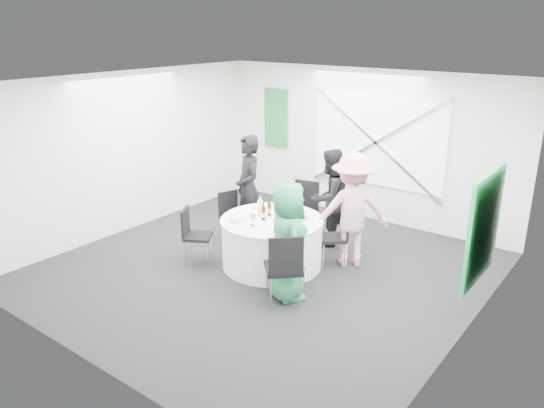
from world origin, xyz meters
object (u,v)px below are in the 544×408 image
Objects in this scene: person_man_back_left at (248,188)px; person_woman_pink at (352,210)px; chair_back_right at (338,233)px; green_water_bottle at (287,212)px; chair_front_right at (284,264)px; chair_back at (304,206)px; banquet_table at (272,242)px; chair_front_left at (193,231)px; person_man_back at (330,198)px; clear_water_bottle at (260,208)px; chair_back_left at (231,212)px; person_woman_green at (288,241)px.

person_man_back_left is 1.03× the size of person_woman_pink.
green_water_bottle is (-0.54, -0.59, 0.38)m from chair_back_right.
green_water_bottle reaches higher than chair_front_right.
chair_front_right is at bearing -72.78° from chair_back.
person_man_back_left is (-0.98, 0.63, 0.53)m from banquet_table.
green_water_bottle reaches higher than chair_front_left.
banquet_table is 0.95× the size of person_man_back.
clear_water_bottle is (-0.45, -0.08, -0.01)m from green_water_bottle.
person_man_back_left reaches higher than chair_back_right.
person_man_back_left is 5.85× the size of clear_water_bottle.
person_man_back_left reaches higher than chair_back_left.
person_woman_pink is at bearing -55.91° from person_woman_green.
chair_back_right is 1.26m from clear_water_bottle.
chair_front_right is 0.57× the size of person_man_back_left.
green_water_bottle is (0.22, 0.08, 0.51)m from banquet_table.
person_woman_green is (0.99, -1.86, 0.22)m from chair_back.
chair_back_right is at bearing -38.75° from chair_back.
person_woman_pink reaches higher than green_water_bottle.
chair_back_left is at bearing -29.68° from person_woman_pink.
chair_front_left is 2.67× the size of green_water_bottle.
chair_front_right reaches higher than chair_back_right.
chair_back_right is 0.49× the size of person_woman_pink.
banquet_table is at bearing 0.00° from person_woman_pink.
chair_front_right is (0.89, -0.90, 0.23)m from banquet_table.
green_water_bottle is 1.06× the size of clear_water_bottle.
clear_water_bottle is at bearing -100.84° from chair_back.
person_man_back is at bearing -74.97° from person_woman_pink.
chair_back_left is 1.69m from person_man_back.
chair_back is at bearing 70.02° from person_man_back_left.
chair_front_right is 0.34m from person_woman_green.
person_man_back reaches higher than clear_water_bottle.
chair_back is at bearing -21.26° from person_woman_green.
green_water_bottle is (1.27, 0.72, 0.38)m from chair_front_left.
green_water_bottle reaches higher than chair_back_left.
person_man_back_left is (-0.75, -0.57, 0.31)m from chair_back.
clear_water_bottle reaches higher than chair_back_left.
chair_back is 1.14× the size of chair_front_left.
person_man_back_left is at bearing 140.14° from clear_water_bottle.
person_man_back is at bearing -34.15° from person_woman_green.
person_woman_green is (0.52, -1.91, -0.01)m from person_man_back.
person_man_back reaches higher than green_water_bottle.
banquet_table is 0.86× the size of person_man_back_left.
chair_front_left is 0.54× the size of person_woman_green.
chair_front_right is 0.64× the size of person_woman_green.
chair_back_right is 0.53× the size of person_man_back.
person_woman_green is at bearing -99.78° from chair_back_left.
chair_back is (-0.23, 1.20, 0.21)m from banquet_table.
banquet_table is at bearing -90.00° from chair_front_right.
chair_back_right is 2.81× the size of clear_water_bottle.
green_water_bottle is (-0.71, -0.69, 0.01)m from person_woman_pink.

